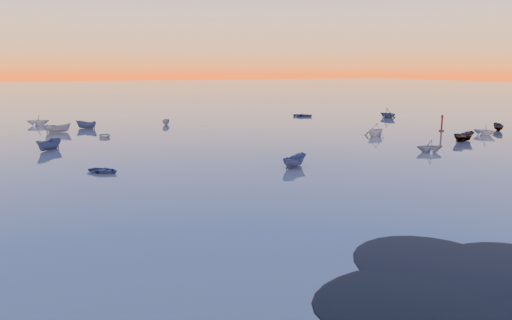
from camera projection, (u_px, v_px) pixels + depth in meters
ground at (120, 113)px, 114.55m from camera, size 600.00×600.00×0.00m
mud_lobes at (455, 288)px, 23.67m from camera, size 140.00×6.00×0.07m
moored_fleet at (171, 140)px, 72.26m from camera, size 124.00×58.00×1.20m
boat_near_center at (294, 167)px, 52.45m from camera, size 3.31×4.09×1.31m
boat_near_right at (484, 135)px, 77.04m from camera, size 3.95×2.72×1.27m
channel_marker at (442, 124)px, 82.00m from camera, size 0.82×0.82×2.91m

